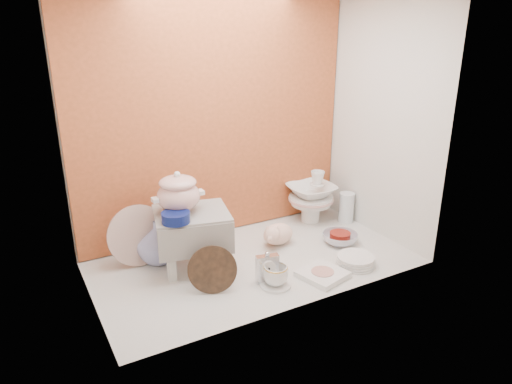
# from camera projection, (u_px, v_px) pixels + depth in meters

# --- Properties ---
(ground) EXTENTS (1.80, 1.80, 0.00)m
(ground) POSITION_uv_depth(u_px,v_px,m) (255.00, 262.00, 2.70)
(ground) COLOR silver
(ground) RESTS_ON ground
(niche_shell) EXTENTS (1.86, 1.03, 1.53)m
(niche_shell) POSITION_uv_depth(u_px,v_px,m) (238.00, 95.00, 2.53)
(niche_shell) COLOR #C45B31
(niche_shell) RESTS_ON ground
(step_stool) EXTENTS (0.46, 0.42, 0.34)m
(step_stool) POSITION_uv_depth(u_px,v_px,m) (193.00, 240.00, 2.59)
(step_stool) COLOR silver
(step_stool) RESTS_ON ground
(soup_tureen) EXTENTS (0.36, 0.36, 0.23)m
(soup_tureen) POSITION_uv_depth(u_px,v_px,m) (178.00, 192.00, 2.49)
(soup_tureen) COLOR white
(soup_tureen) RESTS_ON step_stool
(cobalt_bowl) EXTENTS (0.16, 0.16, 0.05)m
(cobalt_bowl) POSITION_uv_depth(u_px,v_px,m) (176.00, 217.00, 2.39)
(cobalt_bowl) COLOR #0B1553
(cobalt_bowl) RESTS_ON step_stool
(floral_platter) EXTENTS (0.35, 0.11, 0.35)m
(floral_platter) POSITION_uv_depth(u_px,v_px,m) (138.00, 235.00, 2.64)
(floral_platter) COLOR silver
(floral_platter) RESTS_ON ground
(blue_white_vase) EXTENTS (0.29, 0.29, 0.25)m
(blue_white_vase) POSITION_uv_depth(u_px,v_px,m) (158.00, 242.00, 2.67)
(blue_white_vase) COLOR white
(blue_white_vase) RESTS_ON ground
(lacquer_tray) EXTENTS (0.26, 0.16, 0.25)m
(lacquer_tray) POSITION_uv_depth(u_px,v_px,m) (212.00, 270.00, 2.36)
(lacquer_tray) COLOR black
(lacquer_tray) RESTS_ON ground
(mantel_clock) EXTENTS (0.13, 0.07, 0.18)m
(mantel_clock) POSITION_uv_depth(u_px,v_px,m) (267.00, 267.00, 2.46)
(mantel_clock) COLOR silver
(mantel_clock) RESTS_ON ground
(plush_pig) EXTENTS (0.28, 0.23, 0.15)m
(plush_pig) POSITION_uv_depth(u_px,v_px,m) (278.00, 234.00, 2.89)
(plush_pig) COLOR beige
(plush_pig) RESTS_ON ground
(teacup_saucer) EXTENTS (0.21, 0.21, 0.01)m
(teacup_saucer) POSITION_uv_depth(u_px,v_px,m) (275.00, 285.00, 2.45)
(teacup_saucer) COLOR white
(teacup_saucer) RESTS_ON ground
(gold_rim_teacup) EXTENTS (0.13, 0.13, 0.10)m
(gold_rim_teacup) POSITION_uv_depth(u_px,v_px,m) (276.00, 275.00, 2.43)
(gold_rim_teacup) COLOR white
(gold_rim_teacup) RESTS_ON teacup_saucer
(lattice_dish) EXTENTS (0.27, 0.27, 0.03)m
(lattice_dish) POSITION_uv_depth(u_px,v_px,m) (322.00, 274.00, 2.54)
(lattice_dish) COLOR white
(lattice_dish) RESTS_ON ground
(dinner_plate_stack) EXTENTS (0.22, 0.22, 0.06)m
(dinner_plate_stack) POSITION_uv_depth(u_px,v_px,m) (356.00, 260.00, 2.66)
(dinner_plate_stack) COLOR white
(dinner_plate_stack) RESTS_ON ground
(crystal_bowl) EXTENTS (0.24, 0.24, 0.07)m
(crystal_bowl) POSITION_uv_depth(u_px,v_px,m) (340.00, 238.00, 2.92)
(crystal_bowl) COLOR silver
(crystal_bowl) RESTS_ON ground
(clear_glass_vase) EXTENTS (0.13, 0.13, 0.21)m
(clear_glass_vase) POSITION_uv_depth(u_px,v_px,m) (346.00, 207.00, 3.22)
(clear_glass_vase) COLOR silver
(clear_glass_vase) RESTS_ON ground
(porcelain_tower) EXTENTS (0.32, 0.32, 0.36)m
(porcelain_tower) POSITION_uv_depth(u_px,v_px,m) (311.00, 197.00, 3.20)
(porcelain_tower) COLOR white
(porcelain_tower) RESTS_ON ground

